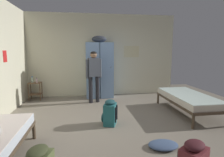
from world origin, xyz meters
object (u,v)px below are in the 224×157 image
at_px(locker_bank, 99,69).
at_px(bed_right, 188,98).
at_px(person_traveler, 94,72).
at_px(lotion_bottle, 37,80).
at_px(clothes_pile_denim, 163,145).
at_px(backpack_teal, 110,113).
at_px(shelf_unit, 35,89).
at_px(water_bottle, 32,80).

xyz_separation_m(locker_bank, bed_right, (2.10, -1.96, -0.59)).
bearing_deg(person_traveler, lotion_bottle, 163.34).
bearing_deg(clothes_pile_denim, backpack_teal, 124.80).
xyz_separation_m(bed_right, person_traveler, (-2.32, 1.32, 0.56)).
height_order(shelf_unit, person_traveler, person_traveler).
height_order(person_traveler, water_bottle, person_traveler).
bearing_deg(backpack_teal, bed_right, 12.16).
xyz_separation_m(lotion_bottle, clothes_pile_denim, (2.80, -3.39, -0.60)).
distance_m(locker_bank, bed_right, 2.93).
distance_m(backpack_teal, clothes_pile_denim, 1.33).
height_order(shelf_unit, lotion_bottle, lotion_bottle).
distance_m(locker_bank, backpack_teal, 2.51).
bearing_deg(person_traveler, backpack_teal, -82.14).
bearing_deg(bed_right, clothes_pile_denim, -131.00).
xyz_separation_m(bed_right, backpack_teal, (-2.08, -0.45, -0.12)).
bearing_deg(backpack_teal, shelf_unit, 132.00).
relative_size(person_traveler, backpack_teal, 2.84).
height_order(person_traveler, clothes_pile_denim, person_traveler).
bearing_deg(shelf_unit, backpack_teal, -48.00).
relative_size(shelf_unit, backpack_teal, 1.04).
height_order(lotion_bottle, clothes_pile_denim, lotion_bottle).
distance_m(locker_bank, lotion_bottle, 2.05).
height_order(water_bottle, clothes_pile_denim, water_bottle).
bearing_deg(backpack_teal, clothes_pile_denim, -55.20).
relative_size(locker_bank, backpack_teal, 3.76).
bearing_deg(shelf_unit, clothes_pile_denim, -50.12).
xyz_separation_m(locker_bank, clothes_pile_denim, (0.77, -3.49, -0.92)).
distance_m(lotion_bottle, clothes_pile_denim, 4.43).
bearing_deg(clothes_pile_denim, person_traveler, 109.25).
distance_m(shelf_unit, lotion_bottle, 0.31).
bearing_deg(lotion_bottle, bed_right, -24.29).
bearing_deg(water_bottle, backpack_teal, -47.19).
relative_size(person_traveler, lotion_bottle, 9.62).
xyz_separation_m(shelf_unit, clothes_pile_denim, (2.87, -3.43, -0.30)).
xyz_separation_m(bed_right, water_bottle, (-4.27, 1.92, 0.28)).
bearing_deg(shelf_unit, locker_bank, 1.60).
height_order(backpack_teal, clothes_pile_denim, backpack_teal).
height_order(locker_bank, backpack_teal, locker_bank).
bearing_deg(shelf_unit, water_bottle, 165.96).
xyz_separation_m(person_traveler, clothes_pile_denim, (1.00, -2.85, -0.90)).
xyz_separation_m(water_bottle, lotion_bottle, (0.15, -0.06, -0.02)).
relative_size(person_traveler, clothes_pile_denim, 3.10).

